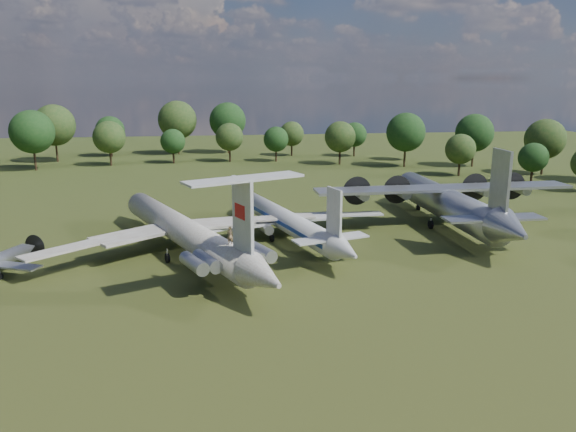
{
  "coord_description": "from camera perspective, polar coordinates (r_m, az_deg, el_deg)",
  "views": [
    {
      "loc": [
        3.7,
        -65.95,
        21.08
      ],
      "look_at": [
        12.69,
        -1.17,
        5.0
      ],
      "focal_mm": 35.0,
      "sensor_mm": 36.0,
      "label": 1
    }
  ],
  "objects": [
    {
      "name": "person_on_il62",
      "position": [
        57.0,
        -5.92,
        -1.96
      ],
      "size": [
        0.8,
        0.68,
        1.86
      ],
      "primitive_type": "imported",
      "rotation": [
        0.0,
        0.0,
        3.55
      ],
      "color": "#95754C",
      "rests_on": "il62_airliner"
    },
    {
      "name": "il62_airliner",
      "position": [
        69.64,
        -10.58,
        -2.02
      ],
      "size": [
        53.24,
        58.99,
        4.73
      ],
      "primitive_type": null,
      "rotation": [
        0.0,
        0.0,
        0.41
      ],
      "color": "silver",
      "rests_on": "ground"
    },
    {
      "name": "ground",
      "position": [
        69.34,
        -10.6,
        -4.13
      ],
      "size": [
        300.0,
        300.0,
        0.0
      ],
      "primitive_type": "plane",
      "color": "#223F15",
      "rests_on": "ground"
    },
    {
      "name": "an12_transport",
      "position": [
        84.86,
        15.77,
        0.86
      ],
      "size": [
        39.01,
        43.44,
        5.63
      ],
      "primitive_type": null,
      "rotation": [
        0.0,
        0.0,
        0.02
      ],
      "color": "#9FA2A7",
      "rests_on": "ground"
    },
    {
      "name": "tu104_jet",
      "position": [
        75.67,
        -0.29,
        -0.82
      ],
      "size": [
        39.19,
        45.85,
        3.92
      ],
      "primitive_type": null,
      "rotation": [
        0.0,
        0.0,
        0.28
      ],
      "color": "silver",
      "rests_on": "ground"
    }
  ]
}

